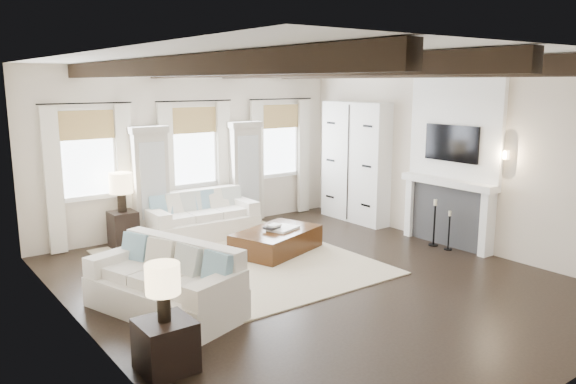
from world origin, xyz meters
TOP-DOWN VIEW (x-y plane):
  - ground at (0.00, 0.00)m, footprint 7.50×7.50m
  - room_shell at (0.75, 0.90)m, footprint 6.54×7.54m
  - area_rug at (-0.42, 1.40)m, footprint 3.65×4.18m
  - sofa_back at (-0.21, 3.12)m, footprint 2.08×1.00m
  - sofa_left at (-2.21, 0.23)m, footprint 1.54×2.28m
  - ottoman at (0.39, 1.47)m, footprint 1.74×1.38m
  - tray at (0.50, 1.42)m, footprint 0.60×0.52m
  - book_lower at (0.30, 1.48)m, footprint 0.31×0.27m
  - book_upper at (0.33, 1.45)m, footprint 0.26×0.23m
  - side_table_front at (-2.87, -1.16)m, footprint 0.54×0.54m
  - lamp_front at (-2.87, -1.16)m, footprint 0.35×0.35m
  - side_table_back at (-1.65, 3.28)m, footprint 0.44×0.44m
  - lamp_back at (-1.65, 3.28)m, footprint 0.40×0.40m
  - candlestick_near at (2.90, -0.22)m, footprint 0.14×0.14m
  - candlestick_far at (2.90, 0.10)m, footprint 0.17×0.17m

SIDE VIEW (x-z plane):
  - ground at x=0.00m, z-range 0.00..0.00m
  - area_rug at x=-0.42m, z-range 0.00..0.02m
  - ottoman at x=0.39m, z-range 0.00..0.40m
  - side_table_front at x=-2.87m, z-range 0.00..0.54m
  - candlestick_near at x=2.90m, z-range -0.06..0.64m
  - side_table_back at x=-1.65m, z-range 0.00..0.67m
  - candlestick_far at x=2.90m, z-range -0.07..0.78m
  - sofa_left at x=-2.21m, z-range -0.09..0.80m
  - sofa_back at x=-0.21m, z-range -0.08..0.80m
  - tray at x=0.50m, z-range 0.40..0.44m
  - book_lower at x=0.30m, z-range 0.44..0.48m
  - book_upper at x=0.33m, z-range 0.48..0.51m
  - lamp_front at x=-2.87m, z-range 0.64..1.25m
  - lamp_back at x=-1.65m, z-range 0.79..1.48m
  - room_shell at x=0.75m, z-range 0.28..3.50m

